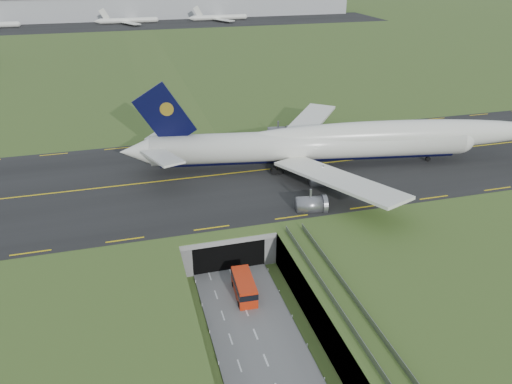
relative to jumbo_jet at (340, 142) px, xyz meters
name	(u,v)px	position (x,y,z in m)	size (l,w,h in m)	color
ground	(241,300)	(-29.33, -31.18, -11.27)	(900.00, 900.00, 0.00)	#3D5923
airfield_deck	(241,284)	(-29.33, -31.18, -8.27)	(800.00, 800.00, 6.00)	gray
trench_road	(255,332)	(-29.33, -38.68, -11.17)	(12.00, 75.00, 0.20)	slate
taxiway	(202,177)	(-29.33, 1.82, -5.18)	(800.00, 44.00, 0.18)	black
tunnel_portal	(218,227)	(-29.33, -14.46, -7.93)	(17.00, 22.30, 6.00)	gray
guideway	(370,346)	(-18.33, -50.29, -5.95)	(3.00, 53.00, 7.05)	#A8A8A3
jumbo_jet	(340,142)	(0.00, 0.00, 0.00)	(90.77, 58.50, 19.61)	white
shuttle_tram	(244,287)	(-28.65, -30.29, -9.60)	(3.18, 7.56, 3.03)	red
cargo_terminal	(131,6)	(-29.44, 268.24, 2.69)	(320.00, 67.00, 15.60)	#B2B2B2
distant_hills	(197,11)	(35.05, 398.82, -15.27)	(700.00, 91.00, 60.00)	#576862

